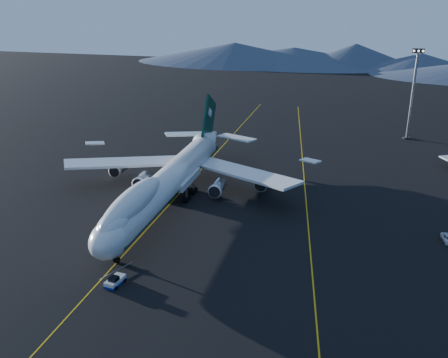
# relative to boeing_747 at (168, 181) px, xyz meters

# --- Properties ---
(ground) EXTENTS (500.00, 500.00, 0.00)m
(ground) POSITION_rel_boeing_747_xyz_m (-0.00, -0.03, -5.81)
(ground) COLOR black
(ground) RESTS_ON ground
(taxiway_line_main) EXTENTS (0.25, 220.00, 0.01)m
(taxiway_line_main) POSITION_rel_boeing_747_xyz_m (-0.00, -0.03, -5.80)
(taxiway_line_main) COLOR #CAA20B
(taxiway_line_main) RESTS_ON ground
(taxiway_line_side) EXTENTS (28.08, 198.09, 0.01)m
(taxiway_line_side) POSITION_rel_boeing_747_xyz_m (30.00, 9.97, -5.80)
(taxiway_line_side) COLOR #CAA20B
(taxiway_line_side) RESTS_ON ground
(boeing_747) EXTENTS (59.62, 72.43, 19.37)m
(boeing_747) POSITION_rel_boeing_747_xyz_m (0.00, 0.00, 0.00)
(boeing_747) COLOR silver
(boeing_747) RESTS_ON ground
(pushback_tug) EXTENTS (2.75, 4.25, 1.74)m
(pushback_tug) POSITION_rel_boeing_747_xyz_m (3.00, -33.17, -5.27)
(pushback_tug) COLOR silver
(pushback_tug) RESTS_ON ground
(floodlight_mast) EXTENTS (3.57, 2.67, 28.86)m
(floodlight_mast) POSITION_rel_boeing_747_xyz_m (56.44, 70.89, 8.81)
(floodlight_mast) COLOR black
(floodlight_mast) RESTS_ON ground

